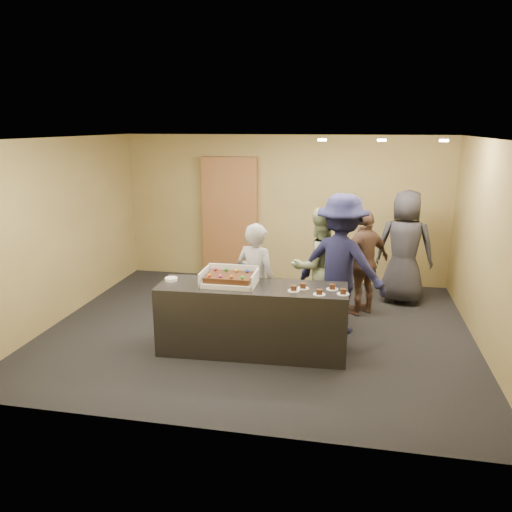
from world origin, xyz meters
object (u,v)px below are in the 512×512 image
cake_box (230,280)px  person_server_grey (256,282)px  person_sage_man (319,266)px  person_navy_man (341,265)px  person_dark_suit (405,247)px  person_brown_extra (364,262)px  plate_stack (171,279)px  sheet_cake (229,277)px  storage_cabinet (230,219)px  serving_counter (252,319)px

cake_box → person_server_grey: size_ratio=0.42×
person_sage_man → person_navy_man: person_navy_man is taller
person_dark_suit → person_sage_man: bearing=51.2°
cake_box → person_brown_extra: bearing=44.2°
cake_box → person_dark_suit: person_dark_suit is taller
cake_box → person_navy_man: person_navy_man is taller
person_sage_man → plate_stack: bearing=2.8°
person_brown_extra → person_dark_suit: size_ratio=0.88×
person_server_grey → person_sage_man: person_sage_man is taller
person_sage_man → cake_box: bearing=18.0°
person_dark_suit → plate_stack: bearing=45.8°
sheet_cake → person_brown_extra: (1.71, 1.69, -0.17)m
storage_cabinet → person_dark_suit: bearing=-14.3°
person_brown_extra → person_sage_man: bearing=-4.9°
person_brown_extra → sheet_cake: bearing=1.1°
storage_cabinet → person_server_grey: bearing=-69.0°
plate_stack → person_navy_man: person_navy_man is taller
serving_counter → person_navy_man: 1.50m
person_sage_man → person_dark_suit: size_ratio=0.93×
storage_cabinet → cake_box: (0.77, -3.11, -0.21)m
person_sage_man → person_brown_extra: (0.66, 0.53, -0.04)m
person_brown_extra → serving_counter: bearing=6.5°
person_navy_man → person_brown_extra: person_navy_man is taller
serving_counter → storage_cabinet: storage_cabinet is taller
person_sage_man → person_brown_extra: size_ratio=1.05×
serving_counter → person_server_grey: (-0.04, 0.45, 0.36)m
sheet_cake → serving_counter: bearing=-0.0°
cake_box → person_brown_extra: size_ratio=0.42×
person_server_grey → person_dark_suit: 2.82m
plate_stack → person_server_grey: person_server_grey is taller
sheet_cake → person_dark_suit: bearing=44.7°
storage_cabinet → cake_box: storage_cabinet is taller
sheet_cake → plate_stack: size_ratio=3.60×
serving_counter → person_server_grey: bearing=92.0°
person_brown_extra → person_dark_suit: bearing=-178.4°
person_sage_man → person_navy_man: 0.44m
plate_stack → storage_cabinet: bearing=89.7°
serving_counter → storage_cabinet: size_ratio=1.04×
sheet_cake → cake_box: bearing=89.1°
storage_cabinet → person_navy_man: (2.15, -2.25, -0.16)m
person_dark_suit → serving_counter: bearing=57.8°
storage_cabinet → cake_box: size_ratio=3.35×
person_navy_man → plate_stack: bearing=43.3°
person_server_grey → person_navy_man: (1.12, 0.43, 0.18)m
serving_counter → person_dark_suit: person_dark_suit is taller
person_server_grey → person_brown_extra: (1.45, 1.24, 0.01)m
person_sage_man → person_navy_man: size_ratio=0.88×
person_dark_suit → person_brown_extra: bearing=54.3°
cake_box → sheet_cake: (-0.00, -0.03, 0.05)m
cake_box → person_server_grey: (0.26, 0.42, -0.13)m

